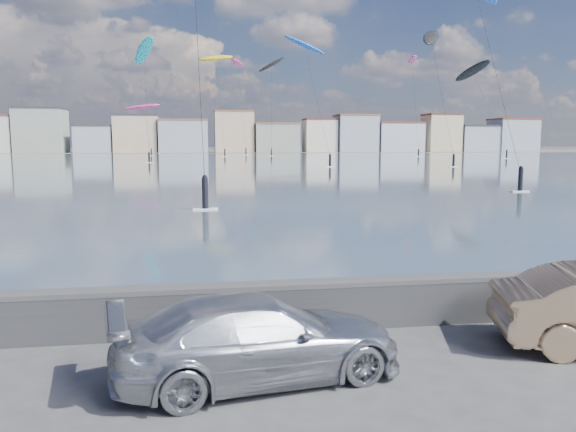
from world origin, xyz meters
name	(u,v)px	position (x,y,z in m)	size (l,w,h in m)	color
ground	(265,391)	(0.00, 0.00, 0.00)	(700.00, 700.00, 0.00)	#333335
bay_water	(205,163)	(0.00, 91.50, 0.01)	(500.00, 177.00, 0.00)	#384661
far_shore_strip	(202,152)	(0.00, 200.00, 0.01)	(500.00, 60.00, 0.00)	#4C473D
seawall	(249,305)	(0.00, 2.70, 0.58)	(400.00, 0.36, 1.08)	#28282B
far_buildings	(205,135)	(1.31, 186.00, 6.03)	(240.79, 13.26, 14.60)	silver
car_silver	(259,338)	(-0.04, 0.48, 0.69)	(1.92, 4.73, 1.37)	#B5B7BD
kitesurfer_0	(473,72)	(63.76, 119.93, 20.24)	(6.86, 17.66, 23.19)	black
kitesurfer_2	(431,39)	(38.99, 86.47, 21.26)	(6.49, 19.97, 24.13)	black
kitesurfer_4	(142,107)	(-15.90, 149.40, 12.86)	(11.18, 12.94, 14.11)	#E5338C
kitesurfer_5	(272,66)	(19.37, 149.39, 24.42)	(7.78, 16.08, 27.53)	black
kitesurfer_6	(413,61)	(54.31, 134.41, 24.37)	(4.24, 13.62, 25.91)	#E5338C
kitesurfer_7	(305,47)	(17.10, 88.03, 19.62)	(7.54, 16.74, 22.10)	blue
kitesurfer_8	(215,59)	(3.84, 145.17, 25.38)	(10.59, 17.91, 26.71)	yellow
kitesurfer_10	(237,64)	(10.18, 153.81, 25.39)	(5.22, 13.44, 26.77)	#E5338C
kitesurfer_11	(144,52)	(-10.79, 103.34, 20.44)	(5.50, 12.97, 23.37)	#19BFBF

